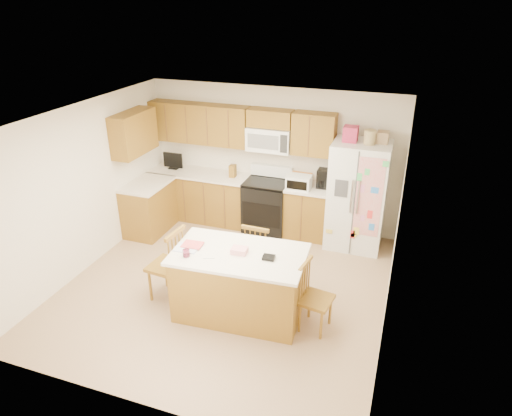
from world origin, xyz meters
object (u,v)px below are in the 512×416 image
at_px(windsor_chair_back, 259,255).
at_px(windsor_chair_right, 314,299).
at_px(windsor_chair_left, 168,266).
at_px(island, 239,283).
at_px(refrigerator, 358,195).
at_px(stove, 267,205).

xyz_separation_m(windsor_chair_back, windsor_chair_right, (0.98, -0.73, -0.02)).
xyz_separation_m(windsor_chair_left, windsor_chair_back, (1.06, 0.75, -0.04)).
bearing_deg(windsor_chair_back, windsor_chair_right, -36.73).
bearing_deg(windsor_chair_right, island, -178.73).
bearing_deg(island, refrigerator, 63.71).
bearing_deg(windsor_chair_back, stove, 103.98).
relative_size(island, windsor_chair_back, 1.77).
height_order(island, windsor_chair_right, island).
height_order(windsor_chair_left, windsor_chair_back, windsor_chair_left).
distance_m(island, windsor_chair_back, 0.76).
distance_m(windsor_chair_left, windsor_chair_back, 1.30).
height_order(refrigerator, windsor_chair_back, refrigerator).
bearing_deg(windsor_chair_back, island, -90.72).
xyz_separation_m(refrigerator, windsor_chair_left, (-2.22, -2.35, -0.41)).
bearing_deg(stove, island, -80.50).
xyz_separation_m(windsor_chair_left, windsor_chair_right, (2.04, 0.01, -0.07)).
bearing_deg(refrigerator, windsor_chair_left, -133.32).
xyz_separation_m(refrigerator, windsor_chair_right, (-0.17, -2.34, -0.48)).
xyz_separation_m(island, windsor_chair_back, (0.01, 0.76, -0.00)).
height_order(refrigerator, windsor_chair_right, refrigerator).
bearing_deg(windsor_chair_right, refrigerator, 85.78).
xyz_separation_m(stove, windsor_chair_back, (0.41, -1.67, -0.01)).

